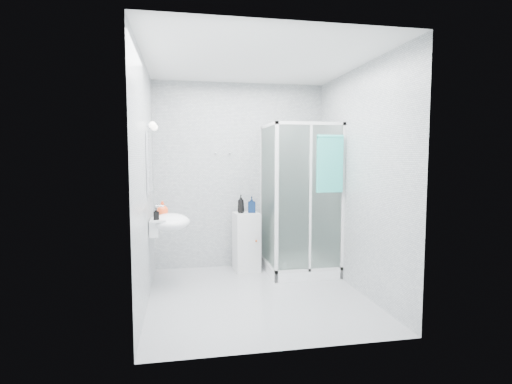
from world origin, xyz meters
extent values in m
cube|color=#B8BDBF|center=(0.00, 0.00, 1.30)|extent=(2.40, 2.60, 2.60)
cube|color=#A6A9AB|center=(0.00, 0.00, 0.00)|extent=(2.40, 2.60, 0.01)
cube|color=white|center=(0.00, 0.00, 2.60)|extent=(2.40, 2.60, 0.01)
cube|color=white|center=(0.75, 0.85, 0.06)|extent=(0.90, 0.90, 0.12)
cube|color=silver|center=(0.32, 0.85, 1.98)|extent=(0.04, 0.90, 0.04)
cube|color=silver|center=(0.75, 0.42, 1.98)|extent=(0.90, 0.04, 0.04)
cube|color=silver|center=(0.32, 0.42, 1.00)|extent=(0.04, 0.04, 2.00)
cube|color=white|center=(0.31, 0.85, 1.04)|extent=(0.02, 0.82, 1.84)
cube|color=white|center=(0.75, 0.41, 1.04)|extent=(0.82, 0.02, 1.84)
cube|color=silver|center=(0.75, 0.42, 1.04)|extent=(0.03, 0.04, 1.84)
cylinder|color=silver|center=(0.75, 1.24, 1.35)|extent=(0.02, 0.02, 1.00)
cylinder|color=silver|center=(0.75, 1.21, 1.82)|extent=(0.09, 0.05, 0.09)
cylinder|color=silver|center=(0.80, 1.27, 1.05)|extent=(0.12, 0.04, 0.12)
cylinder|color=silver|center=(1.03, 0.38, 1.78)|extent=(0.03, 0.05, 0.03)
cube|color=white|center=(-1.14, 0.45, 0.75)|extent=(0.10, 0.40, 0.18)
ellipsoid|color=white|center=(-0.96, 0.45, 0.80)|extent=(0.46, 0.56, 0.20)
cube|color=white|center=(-1.08, 0.45, 0.85)|extent=(0.16, 0.50, 0.02)
cylinder|color=silver|center=(-1.14, 0.45, 0.93)|extent=(0.04, 0.04, 0.16)
cylinder|color=silver|center=(-1.09, 0.45, 0.99)|extent=(0.12, 0.02, 0.02)
cube|color=white|center=(-1.19, 0.45, 1.50)|extent=(0.02, 0.60, 0.70)
cylinder|color=silver|center=(-1.17, 0.29, 1.92)|extent=(0.05, 0.04, 0.04)
sphere|color=white|center=(-1.13, 0.29, 1.92)|extent=(0.08, 0.08, 0.08)
cylinder|color=silver|center=(-1.17, 0.61, 1.92)|extent=(0.05, 0.04, 0.04)
sphere|color=white|center=(-1.13, 0.61, 1.92)|extent=(0.08, 0.08, 0.08)
cylinder|color=silver|center=(-0.35, 1.27, 1.62)|extent=(0.02, 0.04, 0.02)
sphere|color=silver|center=(-0.35, 1.25, 1.62)|extent=(0.03, 0.03, 0.03)
cylinder|color=silver|center=(-0.15, 1.27, 1.62)|extent=(0.02, 0.04, 0.02)
sphere|color=silver|center=(-0.15, 1.25, 1.62)|extent=(0.03, 0.03, 0.03)
cube|color=silver|center=(0.05, 1.05, 0.40)|extent=(0.36, 0.36, 0.80)
cube|color=silver|center=(0.05, 0.89, 0.40)|extent=(0.30, 0.04, 0.68)
sphere|color=#B04B18|center=(0.15, 0.87, 0.44)|extent=(0.03, 0.03, 0.03)
cube|color=#2EB0A3|center=(0.98, 0.36, 1.47)|extent=(0.33, 0.04, 0.69)
cylinder|color=#2EB0A3|center=(0.98, 0.36, 1.82)|extent=(0.33, 0.05, 0.05)
imported|color=black|center=(-0.03, 1.04, 0.93)|extent=(0.10, 0.10, 0.25)
imported|color=#0A1D40|center=(0.12, 1.05, 0.92)|extent=(0.11, 0.12, 0.22)
imported|color=#FC4E1D|center=(-1.05, 0.59, 0.95)|extent=(0.14, 0.14, 0.17)
imported|color=black|center=(-1.11, 0.26, 0.93)|extent=(0.07, 0.07, 0.14)
camera|label=1|loc=(-0.83, -4.31, 1.57)|focal=28.00mm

